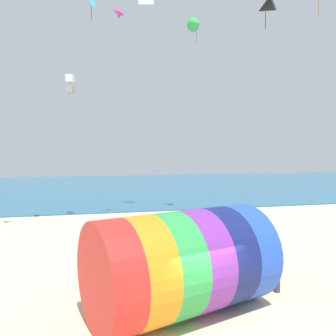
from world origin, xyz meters
TOP-DOWN VIEW (x-y plane):
  - ground_plane at (0.00, 0.00)m, footprint 120.00×120.00m
  - sea at (0.00, 39.36)m, footprint 120.00×40.00m
  - giant_inflatable_tube at (-0.53, 1.49)m, footprint 6.76×5.11m
  - kite_handler at (3.47, 2.24)m, footprint 0.35×0.42m
  - kite_black_delta at (6.27, 8.62)m, footprint 1.42×1.41m
  - kite_cyan_diamond at (-3.42, 7.91)m, footprint 0.59×0.63m
  - kite_white_box at (-5.06, 15.82)m, footprint 0.61×0.61m
  - kite_magenta_parafoil at (-1.64, 14.48)m, footprint 0.94×1.02m
  - kite_green_delta at (4.41, 15.92)m, footprint 1.34×1.52m

SIDE VIEW (x-z plane):
  - ground_plane at x=0.00m, z-range 0.00..0.00m
  - sea at x=0.00m, z-range 0.00..0.10m
  - kite_handler at x=3.47m, z-range 0.01..1.66m
  - giant_inflatable_tube at x=-0.53m, z-range 0.00..3.42m
  - kite_white_box at x=-5.06m, z-range 9.49..10.88m
  - kite_cyan_diamond at x=-3.42m, z-range 12.08..13.29m
  - kite_black_delta at x=6.27m, z-range 12.71..14.47m
  - kite_magenta_parafoil at x=-1.64m, z-range 14.67..15.20m
  - kite_green_delta at x=4.41m, z-range 14.10..16.26m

